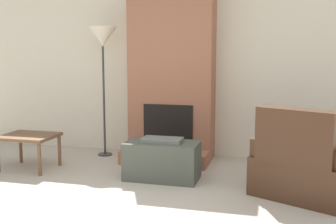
% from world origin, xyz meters
% --- Properties ---
extents(wall_back, '(6.81, 0.06, 2.60)m').
position_xyz_m(wall_back, '(0.00, 2.86, 1.30)').
color(wall_back, beige).
rests_on(wall_back, ground_plane).
extents(fireplace, '(1.17, 0.82, 2.60)m').
position_xyz_m(fireplace, '(0.00, 2.59, 1.22)').
color(fireplace, '#935B42').
rests_on(fireplace, ground_plane).
extents(ottoman, '(0.86, 0.46, 0.50)m').
position_xyz_m(ottoman, '(0.15, 1.56, 0.23)').
color(ottoman, '#474C42').
rests_on(ottoman, ground_plane).
extents(armchair, '(1.24, 1.22, 0.95)m').
position_xyz_m(armchair, '(1.75, 1.39, 0.29)').
color(armchair, '#422819').
rests_on(armchair, ground_plane).
extents(side_table, '(0.66, 0.56, 0.45)m').
position_xyz_m(side_table, '(-1.61, 1.55, 0.39)').
color(side_table, brown).
rests_on(side_table, ground_plane).
extents(floor_lamp_left, '(0.41, 0.41, 1.84)m').
position_xyz_m(floor_lamp_left, '(-0.97, 2.47, 1.65)').
color(floor_lamp_left, '#333333').
rests_on(floor_lamp_left, ground_plane).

